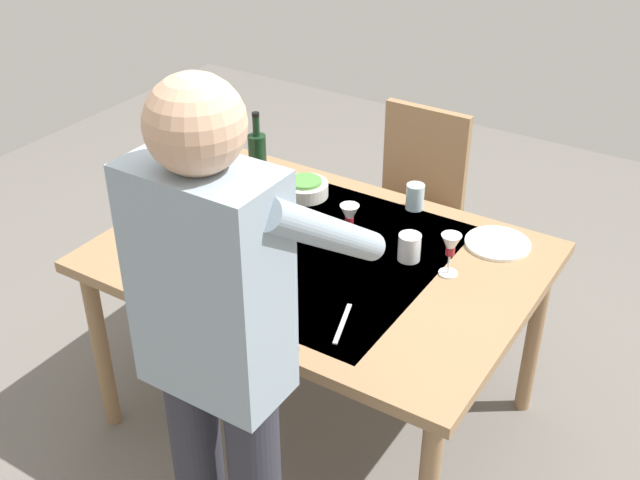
{
  "coord_description": "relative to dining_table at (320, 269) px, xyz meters",
  "views": [
    {
      "loc": [
        -1.23,
        1.95,
        2.23
      ],
      "look_at": [
        0.0,
        0.0,
        0.8
      ],
      "focal_mm": 44.43,
      "sensor_mm": 36.0,
      "label": 1
    }
  ],
  "objects": [
    {
      "name": "water_cup_near_left",
      "position": [
        -0.28,
        -0.13,
        0.12
      ],
      "size": [
        0.08,
        0.08,
        0.1
      ],
      "primitive_type": "cylinder",
      "color": "silver",
      "rests_on": "dining_table"
    },
    {
      "name": "wine_glass_right",
      "position": [
        -0.43,
        -0.11,
        0.17
      ],
      "size": [
        0.07,
        0.07,
        0.15
      ],
      "color": "white",
      "rests_on": "dining_table"
    },
    {
      "name": "dinner_plate_near",
      "position": [
        -0.5,
        -0.37,
        0.08
      ],
      "size": [
        0.23,
        0.23,
        0.01
      ],
      "primitive_type": "cylinder",
      "color": "white",
      "rests_on": "dining_table"
    },
    {
      "name": "wine_glass_left",
      "position": [
        -0.05,
        -0.11,
        0.17
      ],
      "size": [
        0.07,
        0.07,
        0.15
      ],
      "color": "white",
      "rests_on": "dining_table"
    },
    {
      "name": "chair_near",
      "position": [
        0.08,
        -0.92,
        -0.15
      ],
      "size": [
        0.4,
        0.4,
        0.91
      ],
      "color": "brown",
      "rests_on": "ground_plane"
    },
    {
      "name": "person_server",
      "position": [
        -0.21,
        0.8,
        0.28
      ],
      "size": [
        0.42,
        0.61,
        1.69
      ],
      "color": "#2D2D38",
      "rests_on": "ground_plane"
    },
    {
      "name": "ground_plane",
      "position": [
        0.0,
        0.0,
        -0.68
      ],
      "size": [
        6.0,
        6.0,
        0.0
      ],
      "primitive_type": "plane",
      "color": "#66605B"
    },
    {
      "name": "wine_bottle",
      "position": [
        0.5,
        -0.32,
        0.18
      ],
      "size": [
        0.07,
        0.07,
        0.3
      ],
      "color": "black",
      "rests_on": "dining_table"
    },
    {
      "name": "side_bowl_salad",
      "position": [
        0.27,
        -0.32,
        0.1
      ],
      "size": [
        0.18,
        0.18,
        0.07
      ],
      "color": "white",
      "rests_on": "dining_table"
    },
    {
      "name": "water_cup_near_right",
      "position": [
        -0.14,
        -0.46,
        0.12
      ],
      "size": [
        0.07,
        0.07,
        0.1
      ],
      "primitive_type": "cylinder",
      "color": "silver",
      "rests_on": "dining_table"
    },
    {
      "name": "dining_table",
      "position": [
        0.0,
        0.0,
        0.0
      ],
      "size": [
        1.46,
        1.07,
        0.75
      ],
      "color": "#93704C",
      "rests_on": "ground_plane"
    },
    {
      "name": "serving_bowl_pasta",
      "position": [
        0.09,
        0.27,
        0.1
      ],
      "size": [
        0.3,
        0.3,
        0.07
      ],
      "color": "white",
      "rests_on": "dining_table"
    },
    {
      "name": "table_knife",
      "position": [
        -0.27,
        0.31,
        0.07
      ],
      "size": [
        0.07,
        0.19,
        0.0
      ],
      "primitive_type": "cube",
      "rotation": [
        0.0,
        0.0,
        0.31
      ],
      "color": "silver",
      "rests_on": "dining_table"
    }
  ]
}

